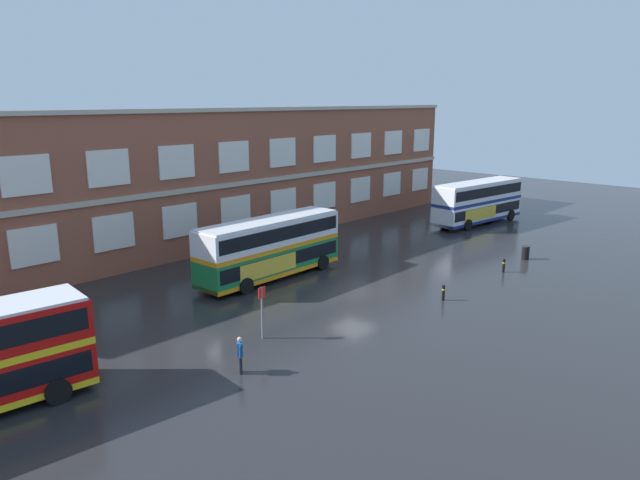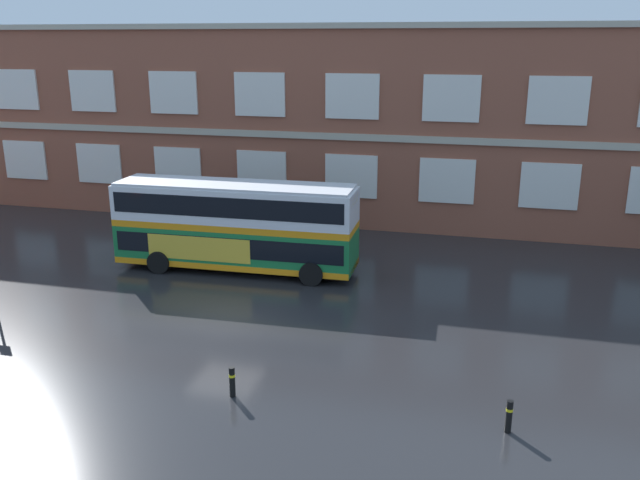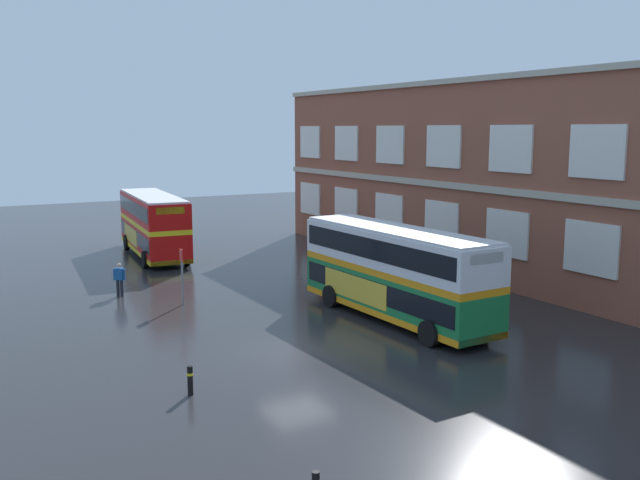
{
  "view_description": "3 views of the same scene",
  "coord_description": "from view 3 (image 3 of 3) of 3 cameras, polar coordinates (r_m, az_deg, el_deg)",
  "views": [
    {
      "loc": [
        -26.82,
        -22.49,
        11.78
      ],
      "look_at": [
        0.66,
        3.46,
        2.61
      ],
      "focal_mm": 32.79,
      "sensor_mm": 36.0,
      "label": 1
    },
    {
      "loc": [
        9.39,
        -21.71,
        10.22
      ],
      "look_at": [
        2.94,
        3.21,
        2.53
      ],
      "focal_mm": 37.62,
      "sensor_mm": 36.0,
      "label": 2
    },
    {
      "loc": [
        22.76,
        -11.99,
        8.34
      ],
      "look_at": [
        -0.4,
        1.25,
        4.09
      ],
      "focal_mm": 39.29,
      "sensor_mm": 36.0,
      "label": 3
    }
  ],
  "objects": [
    {
      "name": "waiting_passenger",
      "position": [
        36.52,
        -16.02,
        -3.01
      ],
      "size": [
        0.47,
        0.57,
        1.7
      ],
      "color": "black",
      "rests_on": "ground"
    },
    {
      "name": "bus_stand_flag",
      "position": [
        33.94,
        -11.18,
        -2.51
      ],
      "size": [
        0.44,
        0.1,
        2.7
      ],
      "color": "slate",
      "rests_on": "ground"
    },
    {
      "name": "safety_bollard_west",
      "position": [
        22.9,
        -10.53,
        -11.14
      ],
      "size": [
        0.19,
        0.19,
        0.95
      ],
      "color": "black",
      "rests_on": "ground"
    },
    {
      "name": "double_decker_middle",
      "position": [
        30.88,
        6.17,
        -2.57
      ],
      "size": [
        11.07,
        3.09,
        4.07
      ],
      "color": "#197038",
      "rests_on": "ground"
    },
    {
      "name": "ground_plane",
      "position": [
        27.98,
        1.77,
        -8.29
      ],
      "size": [
        120.0,
        120.0,
        0.0
      ],
      "primitive_type": "plane",
      "color": "#232326"
    },
    {
      "name": "double_decker_near",
      "position": [
        47.4,
        -13.43,
        1.3
      ],
      "size": [
        11.2,
        3.68,
        4.07
      ],
      "color": "red",
      "rests_on": "ground"
    }
  ]
}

